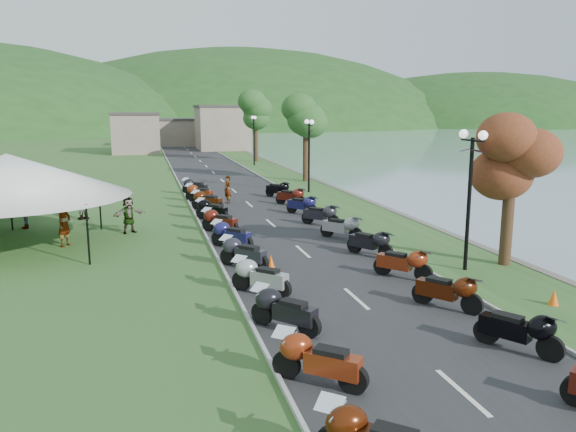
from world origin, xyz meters
TOP-DOWN VIEW (x-y plane):
  - road at (0.00, 40.00)m, footprint 7.00×120.00m
  - hills_backdrop at (0.00, 200.00)m, footprint 360.00×120.00m
  - far_building at (-2.00, 85.00)m, footprint 18.00×16.00m
  - moto_row_left at (-2.76, 18.70)m, footprint 2.60×42.35m
  - moto_row_right at (2.31, 20.70)m, footprint 2.60×33.24m
  - vendor_tent_main at (-11.55, 25.43)m, footprint 6.48×6.48m
  - tree_lakeside at (6.83, 18.27)m, footprint 2.22×2.22m
  - pedestrian_a at (-9.57, 25.53)m, footprint 0.81×0.88m
  - pedestrian_b at (-9.48, 31.59)m, footprint 0.88×0.67m
  - pedestrian_c at (-11.97, 29.81)m, footprint 1.03×1.37m

SIDE VIEW (x-z plane):
  - hills_backdrop at x=0.00m, z-range -38.00..38.00m
  - pedestrian_a at x=-9.57m, z-range -0.97..0.97m
  - pedestrian_b at x=-9.48m, z-range -0.81..0.81m
  - pedestrian_c at x=-11.97m, z-range -0.98..0.98m
  - road at x=0.00m, z-range 0.00..0.02m
  - moto_row_left at x=-2.76m, z-range 0.00..1.10m
  - moto_row_right at x=2.31m, z-range 0.00..1.10m
  - vendor_tent_main at x=-11.55m, z-range 0.00..4.00m
  - far_building at x=-2.00m, z-range 0.00..5.00m
  - tree_lakeside at x=6.83m, z-range 0.00..6.16m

